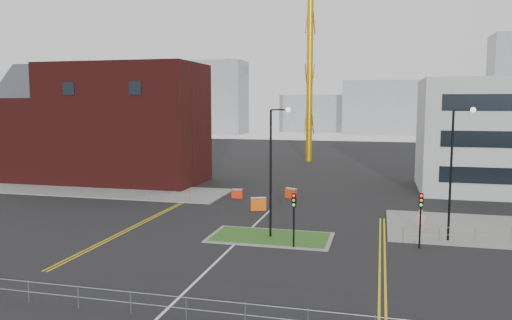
{
  "coord_description": "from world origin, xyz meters",
  "views": [
    {
      "loc": [
        9.36,
        -25.46,
        9.48
      ],
      "look_at": [
        -0.12,
        12.25,
        5.0
      ],
      "focal_mm": 35.0,
      "sensor_mm": 36.0,
      "label": 1
    }
  ],
  "objects": [
    {
      "name": "yellow_right_a",
      "position": [
        9.5,
        6.0,
        0.01
      ],
      "size": [
        0.12,
        20.0,
        0.01
      ],
      "primitive_type": "cube",
      "color": "gold",
      "rests_on": "ground"
    },
    {
      "name": "ground",
      "position": [
        0.0,
        0.0,
        0.0
      ],
      "size": [
        200.0,
        200.0,
        0.0
      ],
      "primitive_type": "plane",
      "color": "black",
      "rests_on": "ground"
    },
    {
      "name": "island_kerb",
      "position": [
        2.0,
        8.0,
        0.04
      ],
      "size": [
        8.6,
        4.6,
        0.08
      ],
      "primitive_type": "cube",
      "color": "slate",
      "rests_on": "ground"
    },
    {
      "name": "skyline_d",
      "position": [
        -8.0,
        140.0,
        6.0
      ],
      "size": [
        30.0,
        12.0,
        12.0
      ],
      "primitive_type": "cube",
      "color": "gray",
      "rests_on": "ground"
    },
    {
      "name": "centre_line",
      "position": [
        0.0,
        2.0,
        0.01
      ],
      "size": [
        0.15,
        30.0,
        0.01
      ],
      "primitive_type": "cube",
      "color": "silver",
      "rests_on": "ground"
    },
    {
      "name": "barrier_right",
      "position": [
        -1.0,
        16.62,
        0.62
      ],
      "size": [
        1.43,
        0.96,
        1.14
      ],
      "color": "#EA5B0D",
      "rests_on": "ground"
    },
    {
      "name": "pedestrian",
      "position": [
        12.35,
        12.21,
        0.86
      ],
      "size": [
        0.64,
        0.44,
        1.71
      ],
      "primitive_type": "imported",
      "rotation": [
        0.0,
        0.0,
        0.05
      ],
      "color": "pink",
      "rests_on": "ground"
    },
    {
      "name": "traffic_light_island",
      "position": [
        4.0,
        5.98,
        2.57
      ],
      "size": [
        0.28,
        0.33,
        3.65
      ],
      "color": "black",
      "rests_on": "ground"
    },
    {
      "name": "brick_building",
      "position": [
        -22.97,
        28.0,
        6.85
      ],
      "size": [
        24.2,
        10.07,
        14.24
      ],
      "color": "#441211",
      "rests_on": "ground"
    },
    {
      "name": "skyline_b",
      "position": [
        10.0,
        130.0,
        8.0
      ],
      "size": [
        24.0,
        12.0,
        16.0
      ],
      "primitive_type": "cube",
      "color": "gray",
      "rests_on": "ground"
    },
    {
      "name": "skyline_a",
      "position": [
        -40.0,
        120.0,
        11.0
      ],
      "size": [
        18.0,
        12.0,
        22.0
      ],
      "primitive_type": "cube",
      "color": "gray",
      "rests_on": "ground"
    },
    {
      "name": "traffic_light_right",
      "position": [
        12.0,
        7.98,
        2.57
      ],
      "size": [
        0.28,
        0.33,
        3.65
      ],
      "color": "black",
      "rests_on": "ground"
    },
    {
      "name": "streetlamp_right_near",
      "position": [
        14.22,
        10.0,
        5.41
      ],
      "size": [
        1.46,
        0.36,
        9.18
      ],
      "color": "black",
      "rests_on": "ground"
    },
    {
      "name": "railing_front",
      "position": [
        0.0,
        -6.0,
        0.78
      ],
      "size": [
        24.05,
        0.05,
        1.1
      ],
      "color": "gray",
      "rests_on": "ground"
    },
    {
      "name": "streetlamp_island",
      "position": [
        2.22,
        8.0,
        5.41
      ],
      "size": [
        1.46,
        0.36,
        9.18
      ],
      "color": "black",
      "rests_on": "ground"
    },
    {
      "name": "barrier_left",
      "position": [
        -4.39,
        21.61,
        0.5
      ],
      "size": [
        1.1,
        0.37,
        0.92
      ],
      "color": "red",
      "rests_on": "ground"
    },
    {
      "name": "pavement_left",
      "position": [
        -20.0,
        22.0,
        0.06
      ],
      "size": [
        28.0,
        8.0,
        0.12
      ],
      "primitive_type": "cube",
      "color": "slate",
      "rests_on": "ground"
    },
    {
      "name": "railing_left",
      "position": [
        -11.0,
        18.0,
        0.74
      ],
      "size": [
        6.05,
        0.05,
        1.1
      ],
      "color": "gray",
      "rests_on": "ground"
    },
    {
      "name": "yellow_left_a",
      "position": [
        -9.0,
        10.0,
        0.01
      ],
      "size": [
        0.12,
        24.0,
        0.01
      ],
      "primitive_type": "cube",
      "color": "gold",
      "rests_on": "ground"
    },
    {
      "name": "grass_island",
      "position": [
        2.0,
        8.0,
        0.06
      ],
      "size": [
        8.0,
        4.0,
        0.12
      ],
      "primitive_type": "cube",
      "color": "#25501A",
      "rests_on": "ground"
    },
    {
      "name": "yellow_left_b",
      "position": [
        -8.7,
        10.0,
        0.01
      ],
      "size": [
        0.12,
        24.0,
        0.01
      ],
      "primitive_type": "cube",
      "color": "gold",
      "rests_on": "ground"
    },
    {
      "name": "yellow_right_b",
      "position": [
        9.8,
        6.0,
        0.01
      ],
      "size": [
        0.12,
        20.0,
        0.01
      ],
      "primitive_type": "cube",
      "color": "gold",
      "rests_on": "ground"
    },
    {
      "name": "barrier_mid",
      "position": [
        0.8,
        22.91,
        0.54
      ],
      "size": [
        1.25,
        0.85,
        1.0
      ],
      "color": "red",
      "rests_on": "ground"
    }
  ]
}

